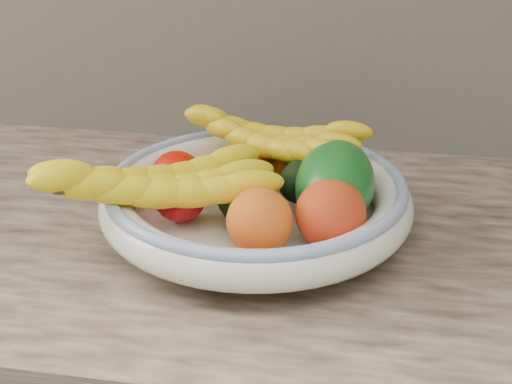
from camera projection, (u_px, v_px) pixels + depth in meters
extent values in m
cube|color=tan|center=(259.00, 241.00, 1.03)|extent=(2.44, 0.66, 0.04)
cylinder|color=silver|center=(256.00, 229.00, 1.00)|extent=(0.13, 0.13, 0.02)
cylinder|color=silver|center=(256.00, 219.00, 0.99)|extent=(0.32, 0.32, 0.01)
torus|color=silver|center=(256.00, 201.00, 0.98)|extent=(0.39, 0.39, 0.05)
torus|color=#395CA2|center=(256.00, 185.00, 0.97)|extent=(0.37, 0.37, 0.02)
ellipsoid|color=orange|center=(256.00, 163.00, 1.07)|extent=(0.07, 0.07, 0.05)
ellipsoid|color=#E46504|center=(283.00, 163.00, 1.07)|extent=(0.07, 0.07, 0.05)
ellipsoid|color=#E84D04|center=(253.00, 171.00, 1.05)|extent=(0.07, 0.07, 0.05)
ellipsoid|color=#F26005|center=(251.00, 175.00, 1.04)|extent=(0.05, 0.05, 0.05)
ellipsoid|color=#C70E01|center=(177.00, 174.00, 1.02)|extent=(0.07, 0.07, 0.06)
ellipsoid|color=#AC050F|center=(180.00, 197.00, 0.96)|extent=(0.08, 0.08, 0.06)
ellipsoid|color=black|center=(245.00, 196.00, 0.95)|extent=(0.11, 0.12, 0.07)
ellipsoid|color=black|center=(311.00, 180.00, 1.00)|extent=(0.11, 0.11, 0.06)
ellipsoid|color=#0F5218|center=(335.00, 185.00, 0.95)|extent=(0.13, 0.16, 0.13)
ellipsoid|color=orange|center=(260.00, 221.00, 0.89)|extent=(0.08, 0.08, 0.08)
ellipsoid|color=orange|center=(331.00, 214.00, 0.90)|extent=(0.10, 0.10, 0.08)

